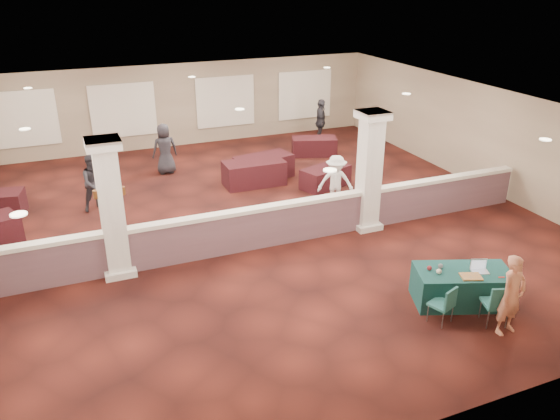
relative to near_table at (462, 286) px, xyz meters
name	(u,v)px	position (x,y,z in m)	size (l,w,h in m)	color
ground	(243,223)	(-2.96, 5.44, -0.37)	(16.00, 16.00, 0.00)	#451711
wall_back	(176,106)	(-2.96, 13.44, 1.23)	(16.00, 0.04, 3.20)	#816F59
wall_front	(424,343)	(-2.96, -2.56, 1.23)	(16.00, 0.04, 3.20)	#816F59
wall_right	(482,137)	(5.04, 5.44, 1.23)	(0.04, 16.00, 3.20)	#816F59
ceiling	(240,109)	(-2.96, 5.44, 2.83)	(16.00, 16.00, 0.02)	silver
partition_wall	(262,226)	(-2.96, 3.94, 0.20)	(15.60, 0.28, 1.10)	brown
column_left	(111,208)	(-6.46, 3.94, 1.27)	(0.72, 0.72, 3.20)	beige
column_right	(369,170)	(0.04, 3.94, 1.27)	(0.72, 0.72, 3.20)	beige
sconce_left	(96,194)	(-6.74, 3.94, 1.63)	(0.12, 0.12, 0.18)	brown
sconce_right	(123,191)	(-6.18, 3.94, 1.63)	(0.12, 0.12, 0.18)	brown
near_table	(462,286)	(0.00, 0.00, 0.00)	(1.93, 0.96, 0.74)	#0D3130
conf_chair_main	(498,302)	(0.07, -0.93, 0.17)	(0.58, 0.58, 0.91)	#1F5A56
conf_chair_side	(445,302)	(-0.82, -0.49, 0.11)	(0.53, 0.53, 0.82)	#1F5A56
woman	(512,295)	(0.13, -1.17, 0.44)	(0.59, 0.39, 1.63)	#DB775F
far_table_front_center	(254,173)	(-1.66, 8.15, 0.02)	(1.94, 0.97, 0.79)	black
far_table_front_right	(325,177)	(0.40, 7.09, -0.04)	(1.62, 0.81, 0.66)	black
far_table_back_center	(264,167)	(-1.13, 8.64, 0.01)	(1.89, 0.94, 0.76)	black
far_table_back_right	(314,146)	(1.52, 10.27, -0.04)	(1.64, 0.82, 0.67)	black
attendee_a	(95,183)	(-6.56, 7.96, 0.46)	(0.80, 0.44, 1.66)	black
attendee_b	(336,182)	(-0.12, 5.44, 0.43)	(1.03, 0.47, 1.61)	silver
attendee_c	(321,122)	(2.35, 11.44, 0.53)	(1.06, 0.51, 1.81)	black
attendee_d	(165,149)	(-4.07, 10.36, 0.49)	(0.85, 0.46, 1.72)	black
laptop_base	(480,272)	(0.27, -0.15, 0.38)	(0.34, 0.23, 0.02)	silver
laptop_screen	(479,264)	(0.31, -0.05, 0.50)	(0.34, 0.01, 0.22)	silver
screen_glow	(479,264)	(0.31, -0.05, 0.49)	(0.30, 0.00, 0.19)	silver
knitting	(471,277)	(-0.04, -0.26, 0.39)	(0.41, 0.30, 0.03)	orange
yarn_cream	(439,271)	(-0.56, 0.10, 0.43)	(0.11, 0.11, 0.11)	beige
yarn_red	(429,268)	(-0.65, 0.30, 0.42)	(0.10, 0.10, 0.10)	maroon
yarn_grey	(441,266)	(-0.38, 0.27, 0.42)	(0.11, 0.11, 0.11)	#4A4A4F
scissors	(501,277)	(0.52, -0.50, 0.38)	(0.12, 0.03, 0.01)	#B41B13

